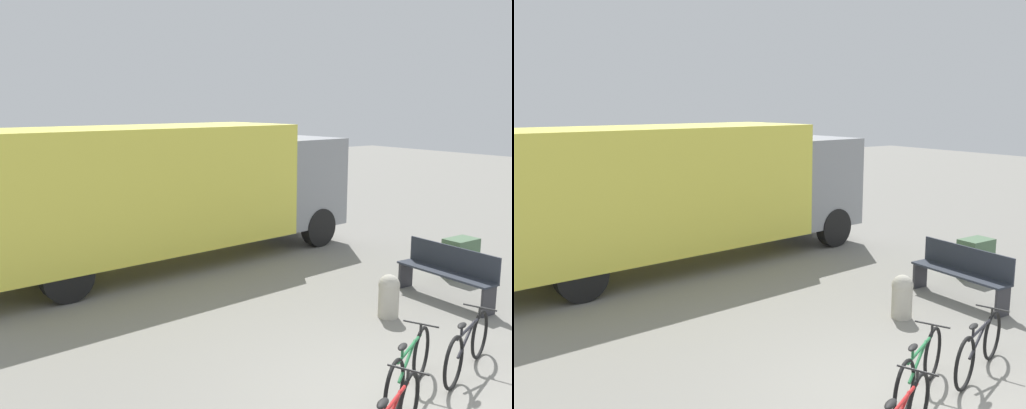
# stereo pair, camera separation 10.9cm
# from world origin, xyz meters

# --- Properties ---
(ground_plane) EXTENTS (60.00, 60.00, 0.00)m
(ground_plane) POSITION_xyz_m (0.00, 0.00, 0.00)
(ground_plane) COLOR gray
(delivery_truck) EXTENTS (9.06, 3.14, 2.99)m
(delivery_truck) POSITION_xyz_m (0.34, 7.16, 1.67)
(delivery_truck) COLOR #EAE04C
(delivery_truck) RESTS_ON ground
(park_bench) EXTENTS (0.44, 1.90, 0.97)m
(park_bench) POSITION_xyz_m (3.38, 2.19, 0.54)
(park_bench) COLOR #282D38
(park_bench) RESTS_ON ground
(bicycle_middle) EXTENTS (1.62, 0.78, 0.77)m
(bicycle_middle) POSITION_xyz_m (0.14, 0.27, 0.36)
(bicycle_middle) COLOR black
(bicycle_middle) RESTS_ON ground
(bicycle_far) EXTENTS (1.68, 0.66, 0.77)m
(bicycle_far) POSITION_xyz_m (1.25, 0.25, 0.36)
(bicycle_far) COLOR black
(bicycle_far) RESTS_ON ground
(bollard_near_bench) EXTENTS (0.35, 0.35, 0.72)m
(bollard_near_bench) POSITION_xyz_m (1.89, 2.19, 0.39)
(bollard_near_bench) COLOR #B2AD9E
(bollard_near_bench) RESTS_ON ground
(utility_box) EXTENTS (0.67, 0.44, 0.78)m
(utility_box) POSITION_xyz_m (4.78, 2.95, 0.39)
(utility_box) COLOR #4C6B4C
(utility_box) RESTS_ON ground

